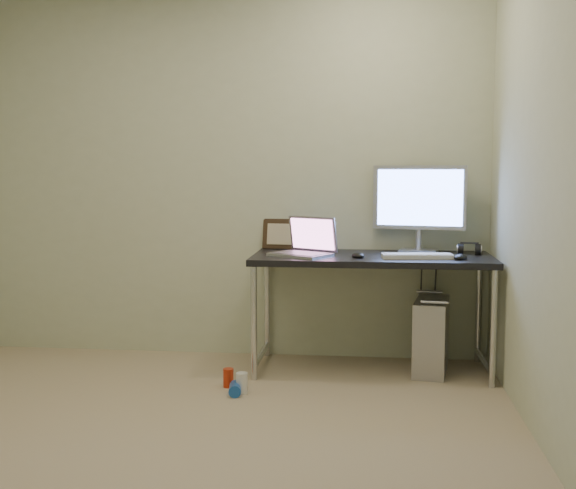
% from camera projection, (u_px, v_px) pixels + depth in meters
% --- Properties ---
extents(floor, '(3.50, 3.50, 0.00)m').
position_uv_depth(floor, '(164.00, 447.00, 3.37)').
color(floor, tan).
rests_on(floor, ground).
extents(wall_back, '(3.50, 0.02, 2.50)m').
position_uv_depth(wall_back, '(232.00, 176.00, 4.97)').
color(wall_back, beige).
rests_on(wall_back, ground).
extents(wall_right, '(0.02, 3.50, 2.50)m').
position_uv_depth(wall_right, '(562.00, 180.00, 3.05)').
color(wall_right, beige).
rests_on(wall_right, ground).
extents(desk, '(1.52, 0.66, 0.75)m').
position_uv_depth(desk, '(372.00, 268.00, 4.60)').
color(desk, black).
rests_on(desk, ground).
extents(tower_computer, '(0.27, 0.48, 0.50)m').
position_uv_depth(tower_computer, '(431.00, 336.00, 4.61)').
color(tower_computer, '#A7A7AB').
rests_on(tower_computer, ground).
extents(cable_a, '(0.01, 0.16, 0.69)m').
position_uv_depth(cable_a, '(421.00, 302.00, 4.87)').
color(cable_a, black).
rests_on(cable_a, ground).
extents(cable_b, '(0.02, 0.11, 0.71)m').
position_uv_depth(cable_b, '(434.00, 306.00, 4.84)').
color(cable_b, black).
rests_on(cable_b, ground).
extents(can_red, '(0.07, 0.07, 0.11)m').
position_uv_depth(can_red, '(228.00, 378.00, 4.30)').
color(can_red, red).
rests_on(can_red, ground).
extents(can_white, '(0.07, 0.07, 0.12)m').
position_uv_depth(can_white, '(242.00, 383.00, 4.18)').
color(can_white, silver).
rests_on(can_white, ground).
extents(can_blue, '(0.09, 0.14, 0.07)m').
position_uv_depth(can_blue, '(235.00, 389.00, 4.16)').
color(can_blue, '#1A51B1').
rests_on(can_blue, ground).
extents(laptop, '(0.45, 0.43, 0.24)m').
position_uv_depth(laptop, '(305.00, 246.00, 4.58)').
color(laptop, '#BABBC2').
rests_on(laptop, desk).
extents(monitor, '(0.60, 0.22, 0.57)m').
position_uv_depth(monitor, '(419.00, 202.00, 4.74)').
color(monitor, '#BABBC2').
rests_on(monitor, desk).
extents(keyboard, '(0.44, 0.18, 0.03)m').
position_uv_depth(keyboard, '(417.00, 256.00, 4.45)').
color(keyboard, silver).
rests_on(keyboard, desk).
extents(mouse_right, '(0.11, 0.14, 0.04)m').
position_uv_depth(mouse_right, '(460.00, 256.00, 4.38)').
color(mouse_right, black).
rests_on(mouse_right, desk).
extents(mouse_left, '(0.11, 0.14, 0.04)m').
position_uv_depth(mouse_left, '(358.00, 254.00, 4.48)').
color(mouse_left, black).
rests_on(mouse_left, desk).
extents(headphones, '(0.15, 0.09, 0.10)m').
position_uv_depth(headphones, '(469.00, 250.00, 4.64)').
color(headphones, black).
rests_on(headphones, desk).
extents(picture_frame, '(0.26, 0.10, 0.21)m').
position_uv_depth(picture_frame, '(281.00, 234.00, 4.95)').
color(picture_frame, black).
rests_on(picture_frame, desk).
extents(webcam, '(0.04, 0.03, 0.11)m').
position_uv_depth(webcam, '(320.00, 238.00, 4.89)').
color(webcam, silver).
rests_on(webcam, desk).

